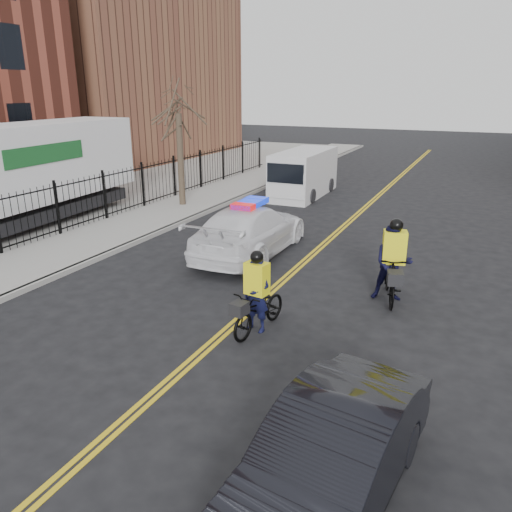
{
  "coord_description": "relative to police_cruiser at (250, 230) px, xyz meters",
  "views": [
    {
      "loc": [
        4.86,
        -8.86,
        5.2
      ],
      "look_at": [
        0.0,
        1.59,
        1.3
      ],
      "focal_mm": 35.0,
      "sensor_mm": 36.0,
      "label": 1
    }
  ],
  "objects": [
    {
      "name": "center_line_right",
      "position": [
        1.97,
        2.78,
        -0.81
      ],
      "size": [
        0.1,
        60.0,
        0.01
      ],
      "primitive_type": "cube",
      "color": "gold",
      "rests_on": "ground"
    },
    {
      "name": "cargo_van",
      "position": [
        -1.61,
        9.49,
        0.28
      ],
      "size": [
        2.14,
        5.37,
        2.24
      ],
      "rotation": [
        0.0,
        0.0,
        0.01
      ],
      "color": "silver",
      "rests_on": "ground"
    },
    {
      "name": "police_cruiser",
      "position": [
        0.0,
        0.0,
        0.0
      ],
      "size": [
        2.39,
        5.63,
        1.78
      ],
      "rotation": [
        0.0,
        0.0,
        3.16
      ],
      "color": "white",
      "rests_on": "ground"
    },
    {
      "name": "sidewalk",
      "position": [
        -5.61,
        2.78,
        -0.74
      ],
      "size": [
        3.0,
        60.0,
        0.15
      ],
      "primitive_type": "cube",
      "color": "#989590",
      "rests_on": "ground"
    },
    {
      "name": "warehouse_far",
      "position": [
        -21.11,
        18.78,
        6.18
      ],
      "size": [
        14.0,
        18.0,
        14.0
      ],
      "primitive_type": "cube",
      "color": "brown",
      "rests_on": "ground"
    },
    {
      "name": "curb",
      "position": [
        -4.11,
        2.78,
        -0.74
      ],
      "size": [
        0.2,
        60.0,
        0.15
      ],
      "primitive_type": "cube",
      "color": "#989590",
      "rests_on": "ground"
    },
    {
      "name": "street_tree",
      "position": [
        -5.71,
        4.78,
        2.72
      ],
      "size": [
        3.2,
        3.2,
        4.8
      ],
      "color": "#33281E",
      "rests_on": "sidewalk"
    },
    {
      "name": "dark_sedan",
      "position": [
        5.41,
        -8.99,
        -0.11
      ],
      "size": [
        2.01,
        4.46,
        1.42
      ],
      "primitive_type": "imported",
      "rotation": [
        0.0,
        0.0,
        -0.12
      ],
      "color": "black",
      "rests_on": "ground"
    },
    {
      "name": "semi_trailer",
      "position": [
        -9.23,
        -1.64,
        1.41
      ],
      "size": [
        3.23,
        12.68,
        3.91
      ],
      "rotation": [
        0.0,
        0.0,
        0.06
      ],
      "color": "white",
      "rests_on": "ground"
    },
    {
      "name": "ground",
      "position": [
        1.89,
        -5.22,
        -0.82
      ],
      "size": [
        120.0,
        120.0,
        0.0
      ],
      "primitive_type": "plane",
      "color": "black",
      "rests_on": "ground"
    },
    {
      "name": "cyclist_near",
      "position": [
        2.48,
        -4.87,
        -0.16
      ],
      "size": [
        0.95,
        2.0,
        1.89
      ],
      "rotation": [
        0.0,
        0.0,
        -0.15
      ],
      "color": "black",
      "rests_on": "ground"
    },
    {
      "name": "center_line_left",
      "position": [
        1.81,
        2.78,
        -0.81
      ],
      "size": [
        0.1,
        60.0,
        0.01
      ],
      "primitive_type": "cube",
      "color": "gold",
      "rests_on": "ground"
    },
    {
      "name": "iron_fence",
      "position": [
        -7.11,
        2.78,
        0.18
      ],
      "size": [
        0.12,
        28.0,
        2.0
      ],
      "primitive_type": null,
      "color": "black",
      "rests_on": "ground"
    },
    {
      "name": "cyclist_far",
      "position": [
        4.9,
        -1.9,
        0.04
      ],
      "size": [
        1.13,
        2.22,
        2.16
      ],
      "rotation": [
        0.0,
        0.0,
        0.26
      ],
      "color": "black",
      "rests_on": "ground"
    }
  ]
}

